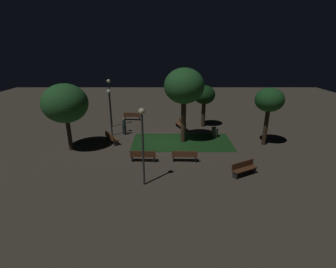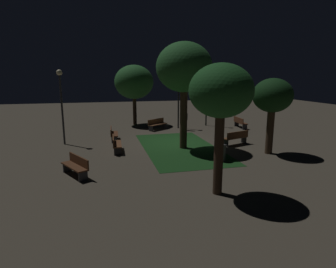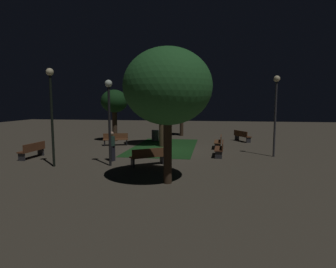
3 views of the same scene
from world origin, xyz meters
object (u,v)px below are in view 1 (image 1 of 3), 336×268
object	(u,v)px
lamp_post_plaza_east	(109,95)
bench_lawn_edge	(180,124)
tree_lawn_side	(64,104)
bench_corner	(142,156)
tree_tall_center	(183,87)
lamp_post_near_wall	(142,135)
bench_front_right	(243,168)
tree_right_canopy	(268,101)
pedestrian	(123,126)
bench_near_trees	(131,116)
trash_bin	(214,132)
bench_back_row	(184,155)
lamp_post_path_center	(109,105)
bench_by_lamp	(110,138)
tree_back_right	(203,96)

from	to	relation	value
lamp_post_plaza_east	bench_lawn_edge	bearing A→B (deg)	-5.78
tree_lawn_side	lamp_post_plaza_east	bearing A→B (deg)	71.77
bench_corner	tree_tall_center	world-z (taller)	tree_tall_center
tree_lawn_side	lamp_post_near_wall	xyz separation A→B (m)	(6.31, -5.31, -0.57)
lamp_post_plaza_east	lamp_post_near_wall	size ratio (longest dim) A/B	1.02
bench_front_right	lamp_post_plaza_east	xyz separation A→B (m)	(-10.59, 10.14, 2.75)
bench_corner	tree_right_canopy	size ratio (longest dim) A/B	0.38
tree_lawn_side	pedestrian	world-z (taller)	tree_lawn_side
bench_near_trees	tree_tall_center	world-z (taller)	tree_tall_center
tree_tall_center	trash_bin	world-z (taller)	tree_tall_center
tree_right_canopy	pedestrian	world-z (taller)	tree_right_canopy
bench_back_row	trash_bin	distance (m)	5.96
lamp_post_path_center	lamp_post_near_wall	bearing A→B (deg)	-66.54
bench_front_right	lamp_post_path_center	distance (m)	12.70
bench_corner	tree_tall_center	distance (m)	6.60
bench_back_row	lamp_post_near_wall	world-z (taller)	lamp_post_near_wall
bench_front_right	tree_lawn_side	world-z (taller)	tree_lawn_side
bench_by_lamp	tree_lawn_side	distance (m)	4.60
bench_corner	bench_near_trees	size ratio (longest dim) A/B	1.00
bench_corner	bench_back_row	world-z (taller)	same
bench_lawn_edge	tree_tall_center	distance (m)	5.49
lamp_post_near_wall	lamp_post_path_center	distance (m)	9.40
tree_right_canopy	trash_bin	size ratio (longest dim) A/B	5.35
bench_near_trees	bench_lawn_edge	bearing A→B (deg)	-29.98
lamp_post_path_center	bench_by_lamp	bearing A→B (deg)	-79.72
tree_back_right	lamp_post_plaza_east	world-z (taller)	lamp_post_plaza_east
bench_near_trees	bench_front_right	xyz separation A→B (m)	(8.84, -12.49, 0.00)
trash_bin	bench_by_lamp	bearing A→B (deg)	-170.80
bench_front_right	trash_bin	world-z (taller)	trash_bin
pedestrian	bench_corner	bearing A→B (deg)	-68.56
trash_bin	bench_corner	bearing A→B (deg)	-139.56
bench_corner	trash_bin	xyz separation A→B (m)	(6.01, 5.12, -0.04)
bench_corner	bench_by_lamp	distance (m)	4.76
tree_tall_center	tree_lawn_side	world-z (taller)	tree_tall_center
bench_back_row	lamp_post_path_center	world-z (taller)	lamp_post_path_center
bench_back_row	lamp_post_path_center	size ratio (longest dim) A/B	0.43
pedestrian	trash_bin	bearing A→B (deg)	-4.86
tree_lawn_side	trash_bin	distance (m)	12.74
bench_corner	lamp_post_path_center	size ratio (longest dim) A/B	0.43
tree_lawn_side	lamp_post_path_center	size ratio (longest dim) A/B	1.23
lamp_post_path_center	pedestrian	bearing A→B (deg)	15.19
bench_back_row	pedestrian	world-z (taller)	pedestrian
bench_back_row	bench_lawn_edge	distance (m)	7.51
bench_front_right	bench_near_trees	bearing A→B (deg)	125.28
bench_back_row	tree_back_right	xyz separation A→B (m)	(2.41, 8.37, 2.69)
tree_right_canopy	lamp_post_path_center	distance (m)	13.40
bench_by_lamp	tree_right_canopy	xyz separation A→B (m)	(12.85, -0.33, 3.24)
bench_near_trees	lamp_post_path_center	distance (m)	5.73
bench_near_trees	bench_lawn_edge	xyz separation A→B (m)	(5.31, -3.06, 0.00)
bench_back_row	tree_tall_center	bearing A→B (deg)	88.34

